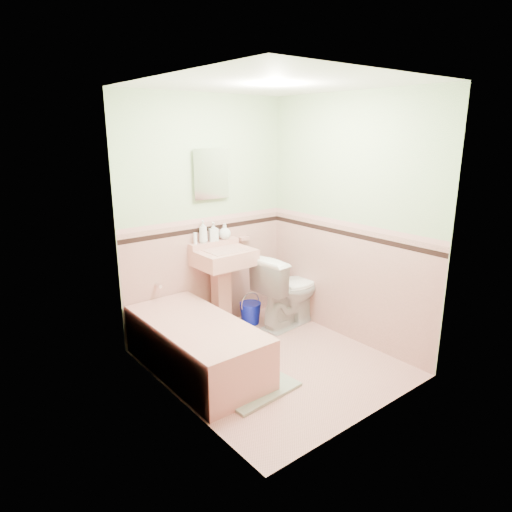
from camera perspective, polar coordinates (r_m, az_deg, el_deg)
floor at (r=4.43m, az=2.08°, el=-13.27°), size 2.20×2.20×0.00m
ceiling at (r=3.89m, az=2.46°, el=20.96°), size 2.20×2.20×0.00m
wall_back at (r=4.84m, az=-6.31°, el=4.97°), size 2.50×0.00×2.50m
wall_front at (r=3.25m, az=15.02°, el=-0.75°), size 2.50×0.00×2.50m
wall_left at (r=3.42m, az=-10.52°, el=0.34°), size 0.00×2.50×2.50m
wall_right at (r=4.68m, az=11.59°, el=4.37°), size 0.00×2.50×2.50m
wainscot_back at (r=4.99m, az=-6.02°, el=-2.40°), size 2.00×0.00×2.00m
wainscot_front at (r=3.49m, az=14.11°, el=-11.00°), size 2.00×0.00×2.00m
wainscot_left at (r=3.65m, az=-9.84°, el=-9.51°), size 0.00×2.20×2.20m
wainscot_right at (r=4.83m, az=11.08°, el=-3.22°), size 0.00×2.20×2.20m
accent_back at (r=4.85m, az=-6.15°, el=3.43°), size 2.00×0.00×2.00m
accent_front at (r=3.30m, az=14.62°, el=-2.85°), size 2.00×0.00×2.00m
accent_left at (r=3.47m, az=-10.15°, el=-1.68°), size 0.00×2.20×2.20m
accent_right at (r=4.69m, az=11.36°, el=2.79°), size 0.00×2.20×2.20m
cap_back at (r=4.83m, az=-6.19°, el=4.59°), size 2.00×0.00×2.00m
cap_front at (r=3.27m, az=14.73°, el=-1.19°), size 2.00×0.00×2.00m
cap_left at (r=3.44m, az=-10.23°, el=-0.09°), size 0.00×2.20×2.20m
cap_right at (r=4.67m, az=11.43°, el=3.98°), size 0.00×2.20×2.20m
bathtub at (r=4.23m, az=-7.51°, el=-11.39°), size 0.70×1.50×0.45m
tub_faucet at (r=4.66m, az=-12.30°, el=-3.62°), size 0.04×0.12×0.04m
sink at (r=4.88m, az=-4.03°, el=-4.47°), size 0.59×0.48×0.93m
sink_faucet at (r=4.85m, az=-5.08°, el=1.39°), size 0.02×0.02×0.10m
medicine_cabinet at (r=4.78m, az=-5.77°, el=10.30°), size 0.37×0.04×0.46m
soap_dish at (r=5.13m, az=-1.55°, el=2.24°), size 0.12×0.07×0.04m
soap_bottle_left at (r=4.78m, az=-6.70°, el=3.07°), size 0.11×0.11×0.24m
soap_bottle_mid at (r=4.85m, az=-5.40°, el=3.09°), size 0.12×0.12×0.20m
soap_bottle_right at (r=4.93m, az=-3.97°, el=3.14°), size 0.15×0.15×0.17m
tube at (r=4.74m, az=-7.68°, el=2.22°), size 0.05×0.05×0.12m
toilet at (r=5.08m, az=4.12°, el=-4.27°), size 0.85×0.54×0.83m
bucket at (r=5.19m, az=-0.72°, el=-7.22°), size 0.29×0.29×0.24m
bath_mat at (r=4.01m, az=0.01°, el=-16.39°), size 0.70×0.50×0.03m
shoe at (r=4.01m, az=-1.02°, el=-15.59°), size 0.18×0.11×0.07m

